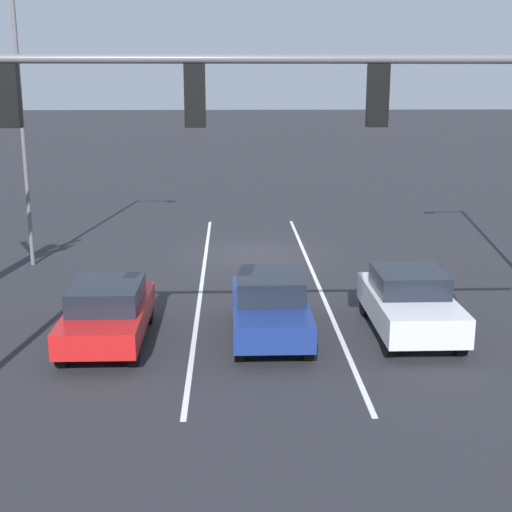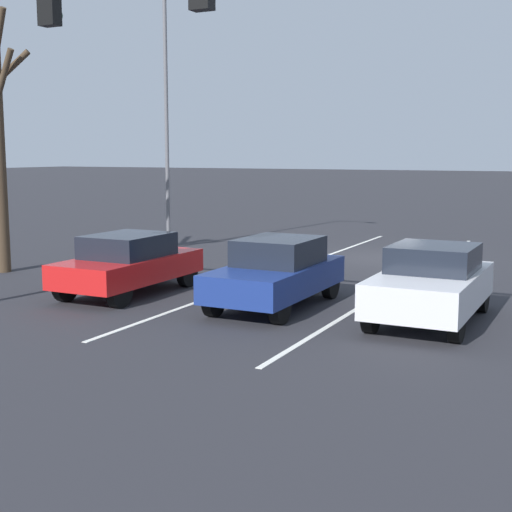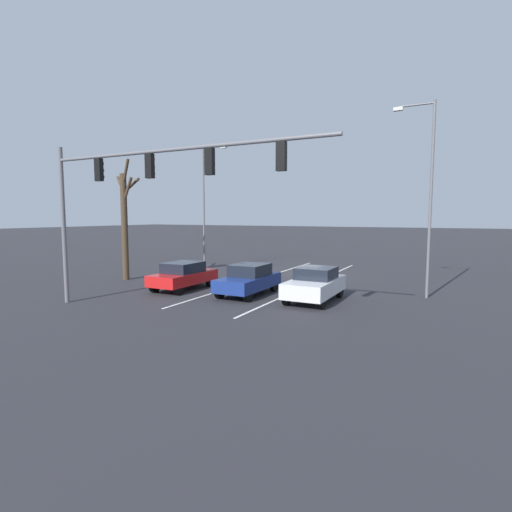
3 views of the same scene
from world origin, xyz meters
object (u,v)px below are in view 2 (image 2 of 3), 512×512
at_px(car_silver_leftlane_front, 431,283).
at_px(street_lamp_right_shoulder, 171,103).
at_px(car_navy_midlane_front, 277,272).
at_px(traffic_signal_gantry, 17,38).
at_px(car_red_rightlane_front, 129,263).

bearing_deg(car_silver_leftlane_front, street_lamp_right_shoulder, -33.00).
distance_m(car_silver_leftlane_front, car_navy_midlane_front, 3.49).
height_order(car_silver_leftlane_front, car_navy_midlane_front, car_silver_leftlane_front).
relative_size(car_silver_leftlane_front, car_navy_midlane_front, 0.98).
bearing_deg(traffic_signal_gantry, car_silver_leftlane_front, -135.75).
relative_size(car_silver_leftlane_front, street_lamp_right_shoulder, 0.44).
distance_m(car_navy_midlane_front, street_lamp_right_shoulder, 11.37).
relative_size(car_navy_midlane_front, traffic_signal_gantry, 0.32).
height_order(car_red_rightlane_front, car_navy_midlane_front, car_navy_midlane_front).
bearing_deg(car_silver_leftlane_front, car_red_rightlane_front, 3.14).
relative_size(car_silver_leftlane_front, car_red_rightlane_front, 0.99).
bearing_deg(car_navy_midlane_front, traffic_signal_gantry, 67.85).
bearing_deg(car_navy_midlane_front, car_silver_leftlane_front, -178.10).
bearing_deg(car_red_rightlane_front, street_lamp_right_shoulder, -64.38).
height_order(car_navy_midlane_front, street_lamp_right_shoulder, street_lamp_right_shoulder).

